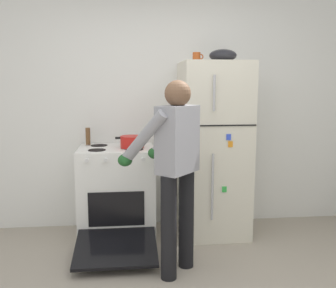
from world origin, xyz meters
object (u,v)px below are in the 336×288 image
Objects in this scene: refrigerator at (213,149)px; coffee_mug at (197,57)px; stove_range at (117,193)px; mixing_bowl at (223,56)px; pepper_mill at (88,136)px; red_pot at (132,142)px; person_cook at (174,160)px.

coffee_mug reaches higher than refrigerator.
mixing_bowl is at bearing 0.95° from stove_range.
pepper_mill is 1.62m from mixing_bowl.
red_pot is at bearing -11.30° from stove_range.
coffee_mug is 1.40m from pepper_mill.
person_cook is at bearing -125.44° from mixing_bowl.
red_pot is (0.16, -0.03, 0.54)m from stove_range.
pepper_mill is at bearing 172.42° from coffee_mug.
mixing_bowl is at bearing 0.22° from refrigerator.
red_pot is at bearing -28.52° from pepper_mill.
pepper_mill is at bearing 143.99° from stove_range.
pepper_mill is at bearing 127.53° from person_cook.
red_pot is 0.52m from pepper_mill.
red_pot is (-0.33, 0.78, 0.04)m from person_cook.
refrigerator is at bearing 58.38° from person_cook.
mixing_bowl is (0.26, -0.05, 0.01)m from coffee_mug.
red_pot is at bearing -176.90° from mixing_bowl.
red_pot is 1.88× the size of pepper_mill.
refrigerator is 6.49× the size of mixing_bowl.
stove_range is (-1.00, -0.02, -0.44)m from refrigerator.
person_cook is (0.49, -0.81, 0.50)m from stove_range.
person_cook reaches higher than stove_range.
coffee_mug is 0.26m from mixing_bowl.
refrigerator is at bearing 3.37° from red_pot.
stove_range is 10.98× the size of coffee_mug.
person_cook is at bearing -52.47° from pepper_mill.
coffee_mug is at bearing 169.01° from mixing_bowl.
person_cook is at bearing -58.82° from stove_range.
mixing_bowl is at bearing 3.10° from red_pot.
mixing_bowl is (0.92, 0.05, 0.86)m from red_pot.
person_cook is 1.30m from pepper_mill.
stove_range is at bearing -175.30° from coffee_mug.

